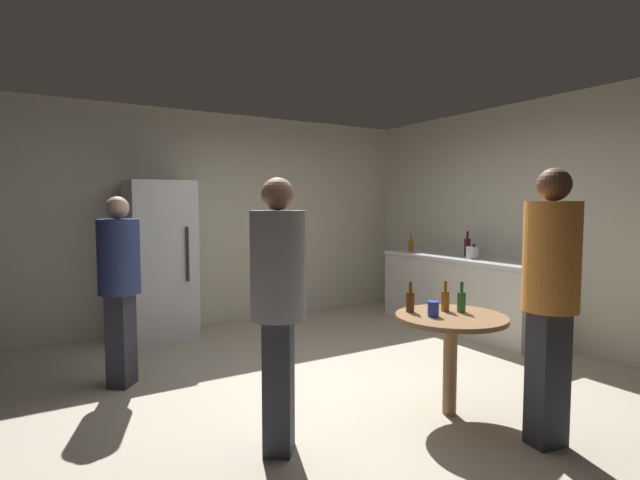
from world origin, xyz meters
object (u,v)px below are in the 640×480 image
(beer_bottle_green, at_px, (461,301))
(person_in_orange_shirt, at_px, (551,284))
(plastic_cup_blue, at_px, (433,309))
(person_in_navy_shirt, at_px, (119,276))
(beer_bottle_brown, at_px, (410,301))
(person_in_gray_shirt, at_px, (278,293))
(foreground_table, at_px, (451,329))
(kettle, at_px, (474,253))
(beer_bottle_on_counter, at_px, (411,245))
(refrigerator, at_px, (161,260))
(wine_bottle_on_counter, at_px, (467,247))
(beer_bottle_amber, at_px, (445,300))

(beer_bottle_green, relative_size, person_in_orange_shirt, 0.13)
(plastic_cup_blue, relative_size, person_in_navy_shirt, 0.07)
(beer_bottle_brown, xyz_separation_m, person_in_gray_shirt, (-1.13, -0.07, 0.18))
(person_in_orange_shirt, bearing_deg, foreground_table, 25.57)
(person_in_orange_shirt, bearing_deg, person_in_gray_shirt, 71.25)
(person_in_gray_shirt, bearing_deg, beer_bottle_brown, 39.44)
(kettle, xyz_separation_m, plastic_cup_blue, (-2.04, -1.43, -0.18))
(person_in_gray_shirt, bearing_deg, beer_bottle_on_counter, 72.32)
(refrigerator, bearing_deg, person_in_navy_shirt, -115.98)
(wine_bottle_on_counter, xyz_separation_m, person_in_navy_shirt, (-3.97, 0.18, -0.08))
(beer_bottle_amber, bearing_deg, kettle, 36.24)
(beer_bottle_green, bearing_deg, plastic_cup_blue, 179.74)
(person_in_gray_shirt, xyz_separation_m, person_in_navy_shirt, (-0.65, 1.68, -0.06))
(wine_bottle_on_counter, distance_m, beer_bottle_brown, 2.62)
(refrigerator, bearing_deg, plastic_cup_blue, -69.63)
(beer_bottle_on_counter, bearing_deg, plastic_cup_blue, -128.93)
(wine_bottle_on_counter, relative_size, foreground_table, 0.39)
(refrigerator, xyz_separation_m, wine_bottle_on_counter, (3.32, -1.51, 0.12))
(person_in_navy_shirt, bearing_deg, wine_bottle_on_counter, 35.32)
(beer_bottle_brown, distance_m, plastic_cup_blue, 0.21)
(refrigerator, height_order, person_in_gray_shirt, refrigerator)
(wine_bottle_on_counter, xyz_separation_m, person_in_orange_shirt, (-1.82, -2.32, 0.02))
(foreground_table, distance_m, beer_bottle_brown, 0.35)
(wine_bottle_on_counter, distance_m, person_in_gray_shirt, 3.65)
(beer_bottle_green, relative_size, person_in_navy_shirt, 0.14)
(beer_bottle_brown, bearing_deg, foreground_table, -52.08)
(beer_bottle_amber, bearing_deg, refrigerator, 114.32)
(beer_bottle_on_counter, relative_size, foreground_table, 0.29)
(beer_bottle_amber, xyz_separation_m, beer_bottle_green, (0.07, -0.09, 0.00))
(kettle, distance_m, person_in_gray_shirt, 3.46)
(kettle, height_order, person_in_gray_shirt, person_in_gray_shirt)
(plastic_cup_blue, xyz_separation_m, person_in_gray_shirt, (-1.17, 0.13, 0.20))
(wine_bottle_on_counter, bearing_deg, plastic_cup_blue, -142.80)
(person_in_orange_shirt, bearing_deg, beer_bottle_amber, 18.21)
(kettle, bearing_deg, foreground_table, -142.29)
(wine_bottle_on_counter, xyz_separation_m, plastic_cup_blue, (-2.15, -1.63, -0.23))
(kettle, relative_size, person_in_navy_shirt, 0.15)
(wine_bottle_on_counter, distance_m, person_in_orange_shirt, 2.95)
(beer_bottle_green, height_order, person_in_navy_shirt, person_in_navy_shirt)
(kettle, bearing_deg, beer_bottle_brown, -149.36)
(wine_bottle_on_counter, xyz_separation_m, beer_bottle_brown, (-2.19, -1.43, -0.20))
(beer_bottle_on_counter, relative_size, person_in_gray_shirt, 0.14)
(beer_bottle_amber, height_order, beer_bottle_green, same)
(foreground_table, bearing_deg, plastic_cup_blue, 166.39)
(beer_bottle_on_counter, bearing_deg, beer_bottle_amber, -126.90)
(beer_bottle_on_counter, xyz_separation_m, beer_bottle_brown, (-2.05, -2.29, -0.17))
(beer_bottle_brown, bearing_deg, plastic_cup_blue, -78.70)
(beer_bottle_brown, height_order, person_in_gray_shirt, person_in_gray_shirt)
(kettle, xyz_separation_m, beer_bottle_brown, (-2.08, -1.23, -0.15))
(foreground_table, height_order, person_in_navy_shirt, person_in_navy_shirt)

